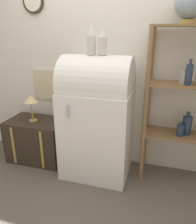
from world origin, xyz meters
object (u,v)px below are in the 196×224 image
object	(u,v)px
refrigerator	(97,116)
globe	(190,4)
suitcase_trunk	(38,140)
vase_left	(91,41)
vase_center	(103,42)
desk_lamp	(31,101)

from	to	relation	value
refrigerator	globe	xyz separation A→B (m)	(0.85, 0.12, 1.15)
suitcase_trunk	vase_left	size ratio (longest dim) A/B	2.53
refrigerator	vase_left	bearing A→B (deg)	-165.49
vase_center	globe	bearing A→B (deg)	9.85
suitcase_trunk	vase_left	world-z (taller)	vase_left
refrigerator	suitcase_trunk	distance (m)	0.96
desk_lamp	globe	bearing A→B (deg)	3.59
suitcase_trunk	desk_lamp	distance (m)	0.55
vase_left	vase_center	size ratio (longest dim) A/B	1.09
suitcase_trunk	globe	world-z (taller)	globe
suitcase_trunk	refrigerator	bearing A→B (deg)	-2.72
globe	vase_center	bearing A→B (deg)	-170.15
suitcase_trunk	desk_lamp	xyz separation A→B (m)	(-0.02, -0.02, 0.55)
globe	desk_lamp	xyz separation A→B (m)	(-1.72, -0.11, -1.04)
refrigerator	suitcase_trunk	size ratio (longest dim) A/B	1.92
suitcase_trunk	vase_center	xyz separation A→B (m)	(0.91, -0.05, 1.26)
suitcase_trunk	vase_left	distance (m)	1.49
suitcase_trunk	vase_center	distance (m)	1.55
vase_left	vase_center	bearing A→B (deg)	0.41
refrigerator	vase_center	size ratio (longest dim) A/B	5.28
refrigerator	suitcase_trunk	world-z (taller)	refrigerator
globe	vase_center	distance (m)	0.87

